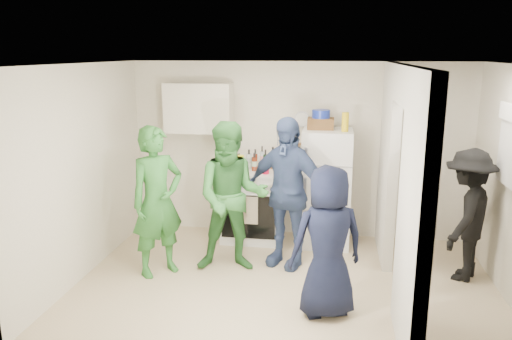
% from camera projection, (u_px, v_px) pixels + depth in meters
% --- Properties ---
extents(floor, '(4.80, 4.80, 0.00)m').
position_uv_depth(floor, '(285.00, 283.00, 5.80)').
color(floor, tan).
rests_on(floor, ground).
extents(wall_back, '(4.80, 0.00, 4.80)m').
position_uv_depth(wall_back, '(298.00, 150.00, 7.14)').
color(wall_back, silver).
rests_on(wall_back, floor).
extents(wall_front, '(4.80, 0.00, 4.80)m').
position_uv_depth(wall_front, '(266.00, 234.00, 3.87)').
color(wall_front, silver).
rests_on(wall_front, floor).
extents(wall_left, '(0.00, 3.40, 3.40)m').
position_uv_depth(wall_left, '(84.00, 172.00, 5.87)').
color(wall_left, silver).
rests_on(wall_left, floor).
extents(ceiling, '(4.80, 4.80, 0.00)m').
position_uv_depth(ceiling, '(288.00, 64.00, 5.22)').
color(ceiling, white).
rests_on(ceiling, wall_back).
extents(partition_pier_back, '(0.12, 1.20, 2.50)m').
position_uv_depth(partition_pier_back, '(388.00, 162.00, 6.38)').
color(partition_pier_back, silver).
rests_on(partition_pier_back, floor).
extents(partition_pier_front, '(0.12, 1.20, 2.50)m').
position_uv_depth(partition_pier_front, '(414.00, 217.00, 4.27)').
color(partition_pier_front, silver).
rests_on(partition_pier_front, floor).
extents(partition_header, '(0.12, 1.00, 0.40)m').
position_uv_depth(partition_header, '(405.00, 85.00, 5.08)').
color(partition_header, silver).
rests_on(partition_header, partition_pier_back).
extents(stove, '(0.85, 0.71, 1.02)m').
position_uv_depth(stove, '(252.00, 205.00, 7.09)').
color(stove, white).
rests_on(stove, floor).
extents(upper_cabinet, '(0.95, 0.34, 0.70)m').
position_uv_depth(upper_cabinet, '(199.00, 108.00, 7.04)').
color(upper_cabinet, silver).
rests_on(upper_cabinet, wall_back).
extents(fridge, '(0.66, 0.64, 1.61)m').
position_uv_depth(fridge, '(326.00, 188.00, 6.84)').
color(fridge, white).
rests_on(fridge, floor).
extents(wicker_basket, '(0.35, 0.25, 0.15)m').
position_uv_depth(wicker_basket, '(321.00, 124.00, 6.69)').
color(wicker_basket, brown).
rests_on(wicker_basket, fridge).
extents(blue_bowl, '(0.24, 0.24, 0.11)m').
position_uv_depth(blue_bowl, '(321.00, 114.00, 6.66)').
color(blue_bowl, '#162897').
rests_on(blue_bowl, wicker_basket).
extents(yellow_cup_stack_top, '(0.09, 0.09, 0.25)m').
position_uv_depth(yellow_cup_stack_top, '(345.00, 122.00, 6.49)').
color(yellow_cup_stack_top, yellow).
rests_on(yellow_cup_stack_top, fridge).
extents(wall_clock, '(0.22, 0.02, 0.22)m').
position_uv_depth(wall_clock, '(302.00, 119.00, 7.01)').
color(wall_clock, white).
rests_on(wall_clock, wall_back).
extents(spice_shelf, '(0.35, 0.08, 0.03)m').
position_uv_depth(spice_shelf, '(298.00, 144.00, 7.07)').
color(spice_shelf, olive).
rests_on(spice_shelf, wall_back).
extents(yellow_cup_stack_stove, '(0.09, 0.09, 0.25)m').
position_uv_depth(yellow_cup_stack_stove, '(241.00, 164.00, 6.75)').
color(yellow_cup_stack_stove, '#FEFF15').
rests_on(yellow_cup_stack_stove, stove).
extents(red_cup, '(0.09, 0.09, 0.12)m').
position_uv_depth(red_cup, '(266.00, 169.00, 6.73)').
color(red_cup, red).
rests_on(red_cup, stove).
extents(person_green_left, '(0.77, 0.77, 1.80)m').
position_uv_depth(person_green_left, '(157.00, 202.00, 5.89)').
color(person_green_left, '#307831').
rests_on(person_green_left, floor).
extents(person_green_center, '(0.99, 0.83, 1.84)m').
position_uv_depth(person_green_center, '(232.00, 197.00, 6.00)').
color(person_green_center, '#377D37').
rests_on(person_green_center, floor).
extents(person_denim, '(1.19, 0.85, 1.88)m').
position_uv_depth(person_denim, '(286.00, 192.00, 6.13)').
color(person_denim, '#38417A').
rests_on(person_denim, floor).
extents(person_navy, '(0.89, 0.74, 1.56)m').
position_uv_depth(person_navy, '(328.00, 242.00, 4.97)').
color(person_navy, black).
rests_on(person_navy, floor).
extents(person_nook, '(0.99, 1.16, 1.56)m').
position_uv_depth(person_nook, '(467.00, 215.00, 5.79)').
color(person_nook, black).
rests_on(person_nook, floor).
extents(bottle_a, '(0.08, 0.08, 0.31)m').
position_uv_depth(bottle_a, '(233.00, 156.00, 7.10)').
color(bottle_a, brown).
rests_on(bottle_a, stove).
extents(bottle_b, '(0.07, 0.07, 0.24)m').
position_uv_depth(bottle_b, '(239.00, 162.00, 6.90)').
color(bottle_b, '#1F581D').
rests_on(bottle_b, stove).
extents(bottle_c, '(0.07, 0.07, 0.26)m').
position_uv_depth(bottle_c, '(249.00, 159.00, 7.08)').
color(bottle_c, silver).
rests_on(bottle_c, stove).
extents(bottle_d, '(0.07, 0.07, 0.25)m').
position_uv_depth(bottle_d, '(254.00, 162.00, 6.89)').
color(bottle_d, maroon).
rests_on(bottle_d, stove).
extents(bottle_e, '(0.06, 0.06, 0.30)m').
position_uv_depth(bottle_e, '(262.00, 157.00, 7.10)').
color(bottle_e, silver).
rests_on(bottle_e, stove).
extents(bottle_f, '(0.06, 0.06, 0.29)m').
position_uv_depth(bottle_f, '(265.00, 160.00, 6.92)').
color(bottle_f, '#133415').
rests_on(bottle_f, stove).
extents(bottle_g, '(0.07, 0.07, 0.31)m').
position_uv_depth(bottle_g, '(273.00, 158.00, 7.01)').
color(bottle_g, '#A16034').
rests_on(bottle_g, stove).
extents(bottle_h, '(0.07, 0.07, 0.30)m').
position_uv_depth(bottle_h, '(230.00, 160.00, 6.87)').
color(bottle_h, '#B1BCBE').
rests_on(bottle_h, stove).
extents(bottle_i, '(0.06, 0.06, 0.28)m').
position_uv_depth(bottle_i, '(255.00, 159.00, 7.01)').
color(bottle_i, '#5F2010').
rests_on(bottle_i, stove).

